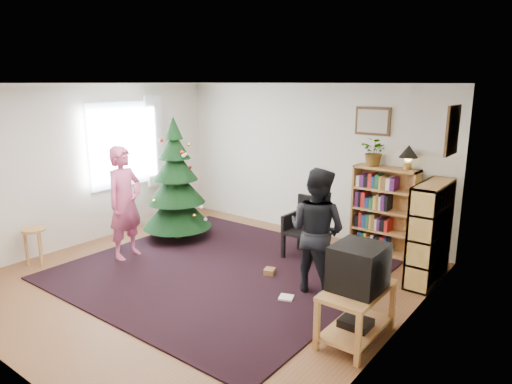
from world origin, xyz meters
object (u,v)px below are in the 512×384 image
Objects in this scene: stool at (34,237)px; person_standing at (125,203)px; picture_back at (373,121)px; person_by_chair at (317,231)px; picture_right at (453,130)px; potted_plant at (375,152)px; table_lamp at (409,153)px; armchair at (308,225)px; bookshelf_right at (430,232)px; tv_stand at (356,309)px; christmas_tree at (176,189)px; crt_tv at (358,267)px; bookshelf_back at (384,209)px.

person_standing reaches higher than stool.
person_by_chair is at bearing -84.34° from picture_back.
stool is 0.33× the size of person_standing.
picture_right reaches higher than person_standing.
potted_plant is 0.50m from table_lamp.
person_by_chair is (0.68, -0.93, 0.29)m from armchair.
bookshelf_right is 1.89m from tv_stand.
stool is 5.02m from potted_plant.
christmas_tree is 4.66× the size of potted_plant.
crt_tv is (-0.12, -1.86, 0.11)m from bookshelf_right.
stool is 1.51× the size of table_lamp.
christmas_tree is at bearing -167.18° from picture_right.
bookshelf_back is at bearing 106.61° from crt_tv.
picture_back reaches higher than bookshelf_right.
bookshelf_right is 1.70m from armchair.
person_by_chair is at bearing -87.66° from potted_plant.
person_standing is (-2.08, -1.63, 0.35)m from armchair.
person_standing is at bearing 15.76° from person_by_chair.
picture_back is 3.84m from person_standing.
table_lamp is (0.50, 0.00, 0.02)m from potted_plant.
picture_right is 1.41m from potted_plant.
picture_right is 0.69× the size of tv_stand.
bookshelf_back is 2.43× the size of stool.
person_standing reaches higher than bookshelf_back.
person_by_chair is at bearing 140.53° from crt_tv.
tv_stand is 3.68m from person_standing.
armchair is (-1.68, -0.20, -0.19)m from bookshelf_right.
tv_stand is at bearing -69.24° from potted_plant.
person_by_chair is 4.35× the size of table_lamp.
christmas_tree is 1.22× the size of person_standing.
person_by_chair is at bearing 138.64° from bookshelf_right.
potted_plant is at bearing 44.93° from stool.
bookshelf_back is 2.64m from tv_stand.
picture_right is 1.69× the size of table_lamp.
picture_right is at bearing 82.36° from crt_tv.
table_lamp is at bearing 100.14° from crt_tv.
potted_plant is (0.61, 0.86, 1.04)m from armchair.
picture_back is 0.33× the size of person_standing.
person_by_chair is (0.19, -1.93, -1.18)m from picture_back.
armchair is 0.58× the size of person_by_chair.
picture_back is at bearing 167.67° from table_lamp.
picture_right is 0.67× the size of armchair.
bookshelf_back is at bearing -56.46° from person_standing.
potted_plant is at bearing -86.04° from person_by_chair.
picture_right is 0.46× the size of bookshelf_right.
table_lamp is at bearing 41.08° from stool.
picture_right reaches higher than tv_stand.
stool is at bearing -167.90° from tv_stand.
picture_right reaches higher than person_by_chair.
crt_tv is at bearing -69.29° from potted_plant.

